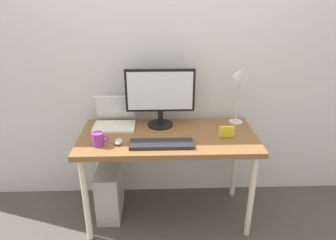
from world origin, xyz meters
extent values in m
plane|color=#4C4742|center=(0.00, 0.00, 0.00)|extent=(6.00, 6.00, 0.00)
cube|color=silver|center=(0.00, 0.37, 1.30)|extent=(4.40, 0.04, 2.60)
cube|color=brown|center=(0.00, 0.00, 0.71)|extent=(1.31, 0.62, 0.04)
cylinder|color=silver|center=(-0.60, -0.25, 0.35)|extent=(0.04, 0.04, 0.69)
cylinder|color=silver|center=(0.60, -0.25, 0.35)|extent=(0.04, 0.04, 0.69)
cylinder|color=silver|center=(-0.60, 0.25, 0.35)|extent=(0.04, 0.04, 0.69)
cylinder|color=silver|center=(0.60, 0.25, 0.35)|extent=(0.04, 0.04, 0.69)
cylinder|color=black|center=(-0.05, 0.18, 0.74)|extent=(0.20, 0.20, 0.01)
cylinder|color=black|center=(-0.05, 0.18, 0.80)|extent=(0.04, 0.04, 0.11)
cube|color=black|center=(-0.05, 0.18, 1.02)|extent=(0.53, 0.03, 0.33)
cube|color=white|center=(-0.05, 0.16, 1.02)|extent=(0.49, 0.01, 0.30)
cube|color=silver|center=(-0.42, 0.14, 0.74)|extent=(0.32, 0.22, 0.02)
cube|color=silver|center=(-0.42, 0.27, 0.86)|extent=(0.32, 0.06, 0.21)
cube|color=white|center=(-0.42, 0.26, 0.86)|extent=(0.30, 0.04, 0.18)
cylinder|color=silver|center=(0.56, 0.21, 0.74)|extent=(0.11, 0.11, 0.01)
cylinder|color=silver|center=(0.56, 0.21, 0.94)|extent=(0.02, 0.02, 0.38)
cone|color=silver|center=(0.56, 0.17, 1.15)|extent=(0.11, 0.14, 0.13)
cube|color=#232328|center=(-0.05, -0.17, 0.75)|extent=(0.44, 0.14, 0.02)
ellipsoid|color=#B2B2B7|center=(-0.35, -0.13, 0.75)|extent=(0.06, 0.09, 0.03)
cylinder|color=purple|center=(-0.49, -0.15, 0.78)|extent=(0.08, 0.08, 0.10)
torus|color=purple|center=(-0.43, -0.15, 0.79)|extent=(0.05, 0.01, 0.05)
cube|color=yellow|center=(0.42, -0.06, 0.78)|extent=(0.11, 0.03, 0.09)
cube|color=#B2B2B7|center=(-0.48, 0.04, 0.21)|extent=(0.18, 0.36, 0.42)
camera|label=1|loc=(-0.07, -2.03, 1.71)|focal=32.33mm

